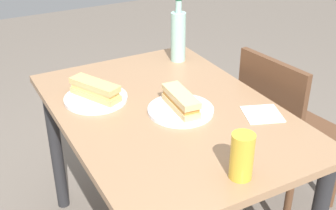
% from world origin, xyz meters
% --- Properties ---
extents(dining_table, '(1.16, 0.82, 0.74)m').
position_xyz_m(dining_table, '(0.00, 0.00, 0.63)').
color(dining_table, '#997251').
rests_on(dining_table, ground).
extents(chair_far, '(0.45, 0.45, 0.86)m').
position_xyz_m(chair_far, '(0.01, 0.61, 0.49)').
color(chair_far, brown).
rests_on(chair_far, ground).
extents(plate_near, '(0.26, 0.26, 0.01)m').
position_xyz_m(plate_near, '(0.04, 0.03, 0.75)').
color(plate_near, white).
rests_on(plate_near, dining_table).
extents(baguette_sandwich_near, '(0.22, 0.09, 0.07)m').
position_xyz_m(baguette_sandwich_near, '(0.04, 0.03, 0.79)').
color(baguette_sandwich_near, '#DBB77A').
rests_on(baguette_sandwich_near, plate_near).
extents(knife_near, '(0.18, 0.05, 0.01)m').
position_xyz_m(knife_near, '(0.03, 0.10, 0.76)').
color(knife_near, silver).
rests_on(knife_near, plate_near).
extents(plate_far, '(0.26, 0.26, 0.01)m').
position_xyz_m(plate_far, '(-0.21, -0.22, 0.75)').
color(plate_far, white).
rests_on(plate_far, dining_table).
extents(baguette_sandwich_far, '(0.23, 0.16, 0.07)m').
position_xyz_m(baguette_sandwich_far, '(-0.21, -0.22, 0.79)').
color(baguette_sandwich_far, tan).
rests_on(baguette_sandwich_far, plate_far).
extents(knife_far, '(0.17, 0.09, 0.01)m').
position_xyz_m(knife_far, '(-0.25, -0.18, 0.76)').
color(knife_far, silver).
rests_on(knife_far, plate_far).
extents(water_bottle, '(0.07, 0.07, 0.32)m').
position_xyz_m(water_bottle, '(-0.42, 0.28, 0.87)').
color(water_bottle, '#99C6B7').
rests_on(water_bottle, dining_table).
extents(beer_glass, '(0.07, 0.07, 0.15)m').
position_xyz_m(beer_glass, '(0.48, -0.01, 0.82)').
color(beer_glass, gold).
rests_on(beer_glass, dining_table).
extents(paper_napkin, '(0.18, 0.18, 0.00)m').
position_xyz_m(paper_napkin, '(0.21, 0.30, 0.74)').
color(paper_napkin, white).
rests_on(paper_napkin, dining_table).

